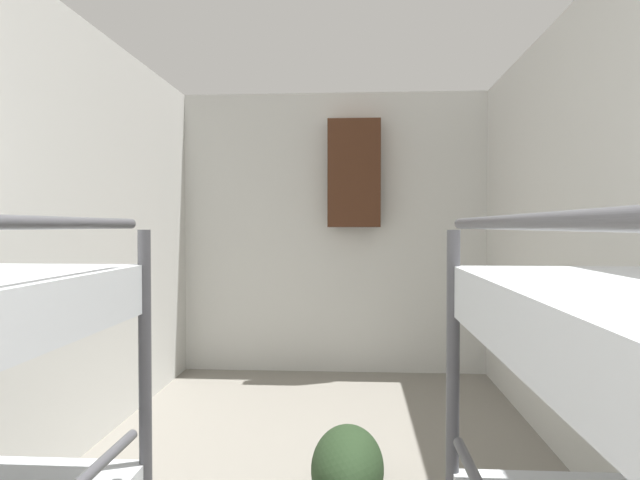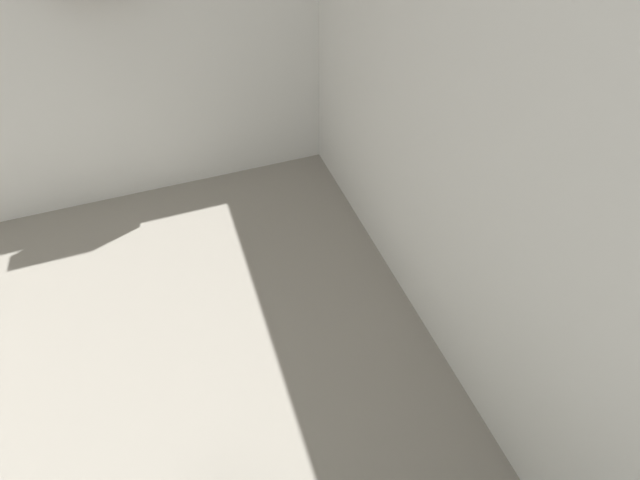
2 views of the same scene
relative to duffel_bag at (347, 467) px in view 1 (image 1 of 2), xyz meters
name	(u,v)px [view 1 (image 1 of 2)]	position (x,y,z in m)	size (l,w,h in m)	color
wall_back	(334,233)	(-0.16, 2.36, 1.04)	(2.72, 0.06, 2.40)	silver
duffel_bag	(347,467)	(0.00, 0.00, 0.00)	(0.33, 0.61, 0.33)	#23381E
hanging_coat	(354,173)	(0.02, 2.21, 1.54)	(0.44, 0.12, 0.90)	#472819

